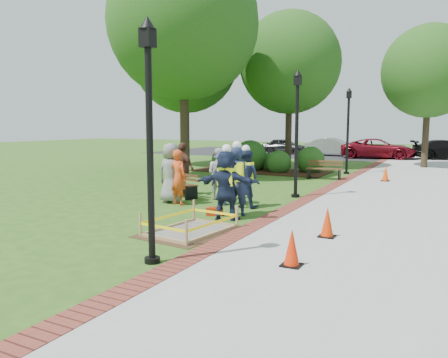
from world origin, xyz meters
The scene contains 36 objects.
ground centered at (0.00, 0.00, 0.00)m, with size 100.00×100.00×0.00m, color #285116.
sidewalk centered at (5.00, 10.00, 0.01)m, with size 6.00×60.00×0.02m, color #9E9E99.
brick_edging centered at (1.75, 10.00, 0.01)m, with size 0.50×60.00×0.03m, color maroon.
mulch_bed centered at (-3.00, 12.00, 0.02)m, with size 7.00×3.00×0.05m, color #381E0F.
parking_lot centered at (0.00, 27.00, 0.00)m, with size 36.00×12.00×0.01m, color black.
wet_concrete_pad centered at (0.67, -0.78, 0.23)m, with size 1.96×2.48×0.55m.
bench_near centered at (-2.24, 3.20, 0.25)m, with size 1.54×0.95×0.79m.
bench_far centered at (0.84, 10.28, 0.27)m, with size 1.60×0.66×0.84m.
cone_front centered at (3.53, -2.07, 0.33)m, with size 0.34×0.34×0.68m.
cone_back centered at (3.57, 0.17, 0.33)m, with size 0.35×0.35×0.69m.
cone_far centered at (3.39, 10.77, 0.34)m, with size 0.35×0.35×0.70m.
toolbox centered at (0.27, 1.09, 0.11)m, with size 0.44×0.24×0.22m, color #A4290C.
lamp_near centered at (1.25, -3.00, 2.48)m, with size 0.28×0.28×4.26m.
lamp_mid centered at (1.25, 5.00, 2.48)m, with size 0.28×0.28×4.26m.
lamp_far centered at (1.25, 13.00, 2.48)m, with size 0.28×0.28×4.26m.
tree_left centered at (-5.21, 8.14, 6.98)m, with size 6.86×6.86×10.42m.
tree_back centered at (-2.51, 14.93, 5.89)m, with size 5.72×5.72×8.76m.
tree_right centered at (4.50, 18.25, 5.39)m, with size 5.17×5.17×7.99m.
tree_far centered at (-8.21, 13.02, 6.18)m, with size 6.13×6.13×9.25m.
shrub_a centered at (-5.04, 11.76, 0.00)m, with size 1.33×1.33×1.33m, color #194A15.
shrub_b centered at (-3.66, 12.18, 0.00)m, with size 1.76×1.76×1.76m, color #194A15.
shrub_c centered at (-1.90, 11.84, 0.00)m, with size 1.24×1.24×1.24m, color #194A15.
shrub_d centered at (-0.52, 12.70, 0.00)m, with size 1.45×1.45×1.45m, color #194A15.
shrub_e centered at (-2.85, 12.72, 0.00)m, with size 1.02×1.02×1.02m, color #194A15.
casual_person_a centered at (-1.89, 2.18, 0.94)m, with size 0.61×0.39×1.88m.
casual_person_b centered at (-1.49, 1.99, 0.85)m, with size 0.61×0.48×1.69m.
casual_person_c centered at (-0.85, 3.41, 0.85)m, with size 0.60×0.44×1.69m.
casual_person_d centered at (-2.42, 3.65, 0.91)m, with size 0.66×0.52×1.83m.
casual_person_e centered at (-0.25, 2.62, 0.84)m, with size 0.61×0.48×1.69m.
hivis_worker_a centered at (0.79, 0.79, 0.97)m, with size 0.63×0.46×1.96m.
hivis_worker_b centered at (0.78, 1.41, 1.00)m, with size 0.65×0.48×2.02m.
hivis_worker_c centered at (0.52, 2.55, 0.92)m, with size 0.56×0.37×1.86m.
parked_car_a centered at (-6.65, 25.95, 0.00)m, with size 4.36×1.89×1.42m, color #28282A.
parked_car_b centered at (-2.41, 25.30, 0.00)m, with size 4.69×2.04×1.53m, color gray.
parked_car_c centered at (1.13, 24.09, 0.00)m, with size 4.80×2.09×1.57m, color maroon.
parked_car_d centered at (5.62, 25.26, 0.00)m, with size 4.61×2.01×1.50m, color black.
Camera 1 is at (5.89, -9.10, 2.45)m, focal length 35.00 mm.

